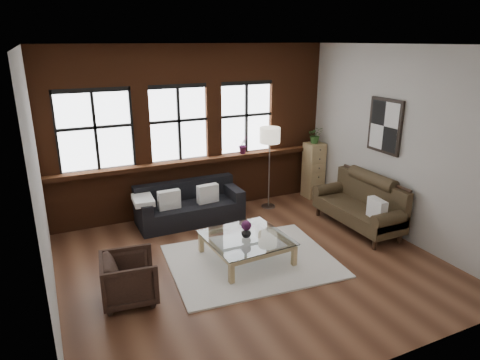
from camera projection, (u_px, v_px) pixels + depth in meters
name	position (u px, v px, depth m)	size (l,w,h in m)	color
floor	(251.00, 263.00, 6.56)	(5.50, 5.50, 0.00)	brown
ceiling	(253.00, 45.00, 5.56)	(5.50, 5.50, 0.00)	white
wall_back	(193.00, 131.00, 8.21)	(5.50, 5.50, 0.00)	beige
wall_front	(374.00, 231.00, 3.91)	(5.50, 5.50, 0.00)	beige
wall_left	(40.00, 191.00, 4.95)	(5.00, 5.00, 0.00)	beige
wall_right	(398.00, 144.00, 7.18)	(5.00, 5.00, 0.00)	beige
brick_backwall	(194.00, 131.00, 8.16)	(5.50, 0.12, 3.20)	#562914
sill_ledge	(197.00, 160.00, 8.25)	(5.50, 0.30, 0.08)	#562914
window_left	(95.00, 132.00, 7.39)	(1.38, 0.10, 1.50)	black
window_mid	(179.00, 125.00, 8.00)	(1.38, 0.10, 1.50)	black
window_right	(246.00, 119.00, 8.56)	(1.38, 0.10, 1.50)	black
wall_poster	(385.00, 126.00, 7.34)	(0.05, 0.74, 0.94)	black
shag_rug	(251.00, 261.00, 6.60)	(2.47, 1.94, 0.03)	white
dark_sofa	(190.00, 204.00, 7.95)	(1.94, 0.79, 0.70)	black
pillow_a	(169.00, 200.00, 7.64)	(0.40, 0.14, 0.34)	white
pillow_b	(208.00, 194.00, 7.94)	(0.40, 0.14, 0.34)	white
vintage_settee	(358.00, 203.00, 7.62)	(0.81, 1.82, 0.97)	#3B2E1B
pillow_settee	(377.00, 209.00, 7.08)	(0.14, 0.38, 0.34)	white
armchair	(129.00, 278.00, 5.54)	(0.68, 0.70, 0.64)	black
coffee_table	(246.00, 248.00, 6.61)	(1.18, 1.18, 0.40)	tan
vase	(246.00, 232.00, 6.53)	(0.15, 0.15, 0.16)	#B2B2B2
flowers	(246.00, 225.00, 6.49)	(0.15, 0.15, 0.15)	#561D49
drawer_chest	(313.00, 170.00, 9.16)	(0.37, 0.37, 1.19)	tan
potted_plant_top	(315.00, 135.00, 8.92)	(0.31, 0.27, 0.35)	#2D5923
floor_lamp	(269.00, 165.00, 8.48)	(0.40, 0.40, 1.80)	#A5A5A8
sill_plant	(243.00, 145.00, 8.56)	(0.20, 0.16, 0.36)	#561D49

